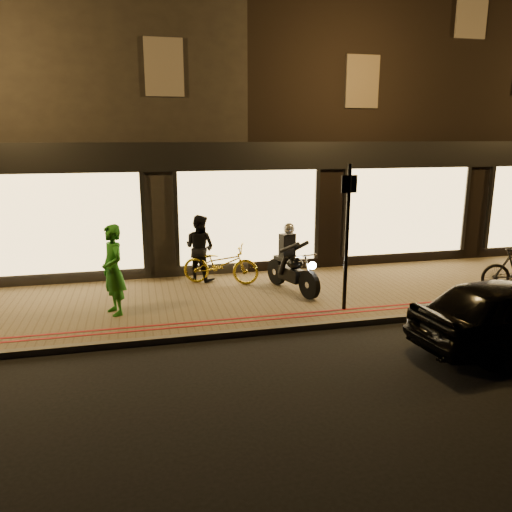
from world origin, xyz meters
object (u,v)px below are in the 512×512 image
Objects in this scene: motorcycle at (291,265)px; person_green at (113,270)px; bicycle_gold at (221,264)px; parked_car at (510,313)px; sign_post at (347,230)px.

motorcycle is 1.02× the size of person_green.
person_green is (-2.44, -1.62, 0.43)m from bicycle_gold.
parked_car reaches higher than bicycle_gold.
person_green is at bearing 145.03° from bicycle_gold.
person_green is (-3.93, -0.65, 0.30)m from motorcycle.
sign_post is 4.76m from person_green.
bicycle_gold is (-1.50, 0.97, -0.13)m from motorcycle.
parked_car is (2.86, -3.66, -0.11)m from motorcycle.
sign_post reaches higher than parked_car.
motorcycle is 1.95m from sign_post.
parked_car is at bearing -70.16° from motorcycle.
sign_post reaches higher than person_green.
motorcycle is at bearing -101.46° from bicycle_gold.
person_green is 0.50× the size of parked_car.
bicycle_gold is at bearing 99.64° from person_green.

